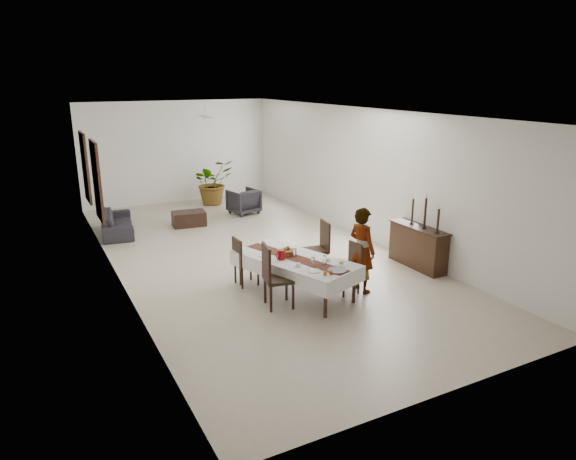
{
  "coord_description": "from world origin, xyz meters",
  "views": [
    {
      "loc": [
        -4.44,
        -10.12,
        3.89
      ],
      "look_at": [
        -0.03,
        -1.69,
        1.05
      ],
      "focal_mm": 32.0,
      "sensor_mm": 36.0,
      "label": 1
    }
  ],
  "objects": [
    {
      "name": "wall_right",
      "position": [
        3.0,
        0.0,
        1.6
      ],
      "size": [
        0.02,
        12.0,
        3.2
      ],
      "primitive_type": "cube",
      "color": "white",
      "rests_on": "floor"
    },
    {
      "name": "chair_left_far_leg_fr",
      "position": [
        -1.0,
        -1.65,
        0.2
      ],
      "size": [
        0.04,
        0.04,
        0.4
      ],
      "primitive_type": "cylinder",
      "rotation": [
        0.0,
        0.0,
        0.03
      ],
      "color": "black",
      "rests_on": "floor"
    },
    {
      "name": "tablecloth_drape_near",
      "position": [
        0.19,
        -3.42,
        0.56
      ],
      "size": [
        1.03,
        0.37,
        0.28
      ],
      "primitive_type": "cube",
      "rotation": [
        0.0,
        0.0,
        0.34
      ],
      "color": "silver",
      "rests_on": "dining_table_top"
    },
    {
      "name": "tablecloth_drape_far",
      "position": [
        -0.61,
        -1.19,
        0.56
      ],
      "size": [
        1.03,
        0.37,
        0.28
      ],
      "primitive_type": "cube",
      "rotation": [
        0.0,
        0.0,
        0.34
      ],
      "color": "white",
      "rests_on": "dining_table_top"
    },
    {
      "name": "chair_left_far_back",
      "position": [
        -1.02,
        -1.49,
        0.7
      ],
      "size": [
        0.05,
        0.41,
        0.52
      ],
      "primitive_type": "cube",
      "rotation": [
        0.0,
        0.0,
        -1.54
      ],
      "color": "black",
      "rests_on": "chair_left_far_seat"
    },
    {
      "name": "table_leg_bl",
      "position": [
        -0.94,
        -1.46,
        0.32
      ],
      "size": [
        0.08,
        0.08,
        0.65
      ],
      "primitive_type": "cylinder",
      "rotation": [
        0.0,
        0.0,
        0.34
      ],
      "color": "black",
      "rests_on": "floor"
    },
    {
      "name": "saucer_right",
      "position": [
        0.24,
        -2.74,
        0.71
      ],
      "size": [
        0.14,
        0.14,
        0.01
      ],
      "primitive_type": "cylinder",
      "color": "white",
      "rests_on": "tablecloth_top"
    },
    {
      "name": "chair_left_far_seat",
      "position": [
        -0.83,
        -1.48,
        0.43
      ],
      "size": [
        0.42,
        0.42,
        0.05
      ],
      "primitive_type": "cube",
      "rotation": [
        0.0,
        0.0,
        -1.54
      ],
      "color": "black",
      "rests_on": "chair_left_far_leg_fl"
    },
    {
      "name": "candlestick_near_shaft",
      "position": [
        2.78,
        -2.78,
        1.15
      ],
      "size": [
        0.05,
        0.05,
        0.48
      ],
      "primitive_type": "cylinder",
      "color": "black",
      "rests_on": "candlestick_near_base"
    },
    {
      "name": "fan_blade_w",
      "position": [
        -0.35,
        3.0,
        2.9
      ],
      "size": [
        0.55,
        0.1,
        0.01
      ],
      "primitive_type": "cube",
      "color": "silver",
      "rests_on": "fan_hub"
    },
    {
      "name": "chair_right_near_leg_bl",
      "position": [
        0.5,
        -2.88,
        0.2
      ],
      "size": [
        0.04,
        0.04,
        0.4
      ],
      "primitive_type": "cylinder",
      "rotation": [
        0.0,
        0.0,
        0.01
      ],
      "color": "black",
      "rests_on": "floor"
    },
    {
      "name": "mirror_glass_near",
      "position": [
        -2.92,
        2.2,
        1.6
      ],
      "size": [
        0.01,
        0.9,
        1.7
      ],
      "primitive_type": "cube",
      "color": "silver",
      "rests_on": "mirror_frame_near"
    },
    {
      "name": "chair_left_near_seat",
      "position": [
        -0.72,
        -2.67,
        0.51
      ],
      "size": [
        0.57,
        0.57,
        0.06
      ],
      "primitive_type": "cube",
      "rotation": [
        0.0,
        0.0,
        -1.76
      ],
      "color": "black",
      "rests_on": "chair_left_near_leg_fl"
    },
    {
      "name": "fruit_red",
      "position": [
        -0.22,
        -2.05,
        0.82
      ],
      "size": [
        0.08,
        0.08,
        0.08
      ],
      "primitive_type": "sphere",
      "color": "maroon",
      "rests_on": "fruit_basket"
    },
    {
      "name": "chair_right_far_seat",
      "position": [
        0.68,
        -1.55,
        0.48
      ],
      "size": [
        0.52,
        0.52,
        0.05
      ],
      "primitive_type": "cube",
      "rotation": [
        0.0,
        0.0,
        1.43
      ],
      "color": "black",
      "rests_on": "chair_right_far_leg_fl"
    },
    {
      "name": "fan_blade_n",
      "position": [
        0.0,
        3.35,
        2.9
      ],
      "size": [
        0.1,
        0.55,
        0.01
      ],
      "primitive_type": "cube",
      "color": "white",
      "rests_on": "fan_hub"
    },
    {
      "name": "jam_jar_a",
      "position": [
        -0.06,
        -3.31,
        0.74
      ],
      "size": [
        0.06,
        0.06,
        0.07
      ],
      "primitive_type": "cylinder",
      "color": "#8D4314",
      "rests_on": "tablecloth_top"
    },
    {
      "name": "wine_glass_near",
      "position": [
        0.1,
        -2.84,
        0.78
      ],
      "size": [
        0.06,
        0.06,
        0.16
      ],
      "primitive_type": "cylinder",
      "color": "white",
      "rests_on": "tablecloth_top"
    },
    {
      "name": "candlestick_mid_base",
      "position": [
        2.78,
        -2.4,
        0.9
      ],
      "size": [
        0.1,
        0.1,
        0.03
      ],
      "primitive_type": "cylinder",
      "color": "black",
      "rests_on": "sideboard_top"
    },
    {
      "name": "wall_front",
      "position": [
        0.0,
        -6.0,
        1.6
      ],
      "size": [
        6.0,
        0.02,
        3.2
      ],
      "primitive_type": "cube",
      "color": "white",
      "rests_on": "floor"
    },
    {
      "name": "chair_left_near_leg_fr",
      "position": [
        -0.96,
        -2.83,
        0.24
      ],
      "size": [
        0.06,
        0.06,
        0.48
      ],
      "primitive_type": "cylinder",
      "rotation": [
        0.0,
        0.0,
        -0.19
      ],
      "color": "black",
      "rests_on": "floor"
    },
    {
      "name": "candlestick_far_candle",
      "position": [
        2.78,
        -2.02,
        1.47
      ],
      "size": [
        0.03,
        0.03,
        0.08
      ],
      "primitive_type": "cylinder",
      "color": "silver",
      "rests_on": "candlestick_far_shaft"
    },
    {
      "name": "chair_right_far_leg_fr",
      "position": [
        0.89,
        -1.39,
        0.23
      ],
      "size": [
        0.05,
        0.05,
        0.45
      ],
      "primitive_type": "cylinder",
      "rotation": [
        0.0,
        0.0,
        -0.14
      ],
      "color": "black",
      "rests_on": "floor"
    },
    {
      "name": "table_runner",
      "position": [
        -0.21,
        -2.31,
        0.7
      ],
      "size": [
        1.08,
        2.28,
        0.0
      ],
      "primitive_type": "cube",
      "rotation": [
        0.0,
        0.0,
        0.34
      ],
      "color": "#60291B",
      "rests_on": "tablecloth_top"
    },
    {
      "name": "chair_left_near_leg_br",
      "position": [
        -0.56,
        -2.9,
        0.24
      ],
      "size": [
        0.06,
        0.06,
        0.48
      ],
      "primitive_type": "cylinder",
      "rotation": [
        0.0,
        0.0,
        -0.19
      ],
      "color": "black",
      "rests_on": "floor"
    },
    {
      "name": "wall_back",
      "position": [
        0.0,
        6.0,
        1.6
      ],
      "size": [
        6.0,
        0.02,
        3.2
      ],
      "primitive_type": "cube",
      "color": "white",
      "rests_on": "floor"
    },
    {
      "name": "serving_tray",
      "position": [
        0.12,
        -3.22,
        0.71
      ],
      "size": [
        0.33,
        0.33,
        0.02
      ],
      "primitive_type": "cylinder",
      "color": "#414046",
      "rests_on": "tablecloth_top"
    },
    {
      "name": "dining_table_top",
      "position": [
        -0.21,
        -2.31,
        0.67
      ],
      "size": [
        1.61,
        2.39,
        0.05
      ],
      "primitive_type": "cube",
      "rotation": [
        0.0,
        0.0,
        0.34
      ],
      "color": "black",
      "rests_on": "table_leg_fl"
    },
    {
      "name": "plate_far_left",
      "position": [
        -0.66,
        -1.93,
        0.71
      ],
      "size": [
        0.22,
        0.22,
        0.01
      ],
      "primitive_type": "cylinder",
      "color": "white",
      "rests_on": "tablecloth_top"
    },
    {
      "name": "mirror_frame_far",
      "position": [
        -2.96,
        4.3,
        1.6
      ],
      "size": [
        0.06,
        1.05,
        1.85
      ],
      "primitive_type": "cube",
      "color": "black",
      "rests_on": "wall_left"
    },
    {
      "name": "plate_near_left",
      "position": [
        -0.24,
        -3.05,
        0.71
      ],
      "size": [
        0.22,
        0.22,
        0.01
      ],
      "primitive_type": "cylinder",
      "color": "silver",
      "rests_on": "tablecloth_top"
    },
    {
      "name": "chair_left_far_leg_fl",
      "position": [
        -1.01,
        -1.32,
        0.2
      ],
      "size": [
        0.04,
        0.04,
        0.4
      ],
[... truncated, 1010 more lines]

